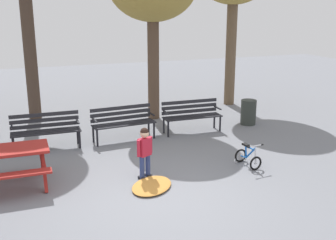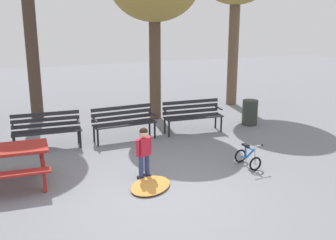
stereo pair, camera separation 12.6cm
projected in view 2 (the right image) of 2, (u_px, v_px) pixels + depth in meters
ground at (157, 197)px, 7.38m from camera, size 36.00×36.00×0.00m
park_bench_far_left at (46, 127)px, 9.85m from camera, size 1.61×0.51×0.85m
park_bench_left at (124, 120)px, 10.48m from camera, size 1.63×0.56×0.85m
park_bench_right at (192, 113)px, 11.14m from camera, size 1.61×0.51×0.85m
child_standing at (144, 149)px, 8.06m from camera, size 0.36×0.26×1.04m
kids_bicycle at (248, 157)px, 8.76m from camera, size 0.41×0.59×0.54m
leaf_pile at (150, 186)px, 7.78m from camera, size 1.17×1.19×0.07m
trash_bin at (250, 113)px, 11.86m from camera, size 0.44×0.44×0.72m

